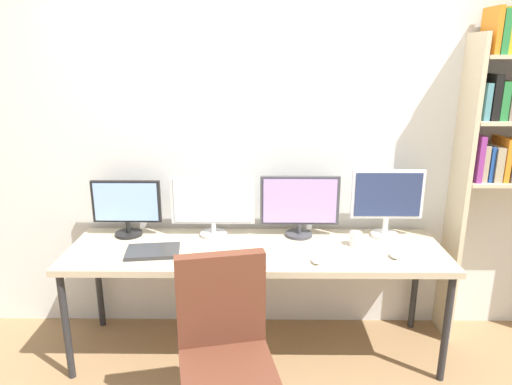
{
  "coord_description": "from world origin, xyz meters",
  "views": [
    {
      "loc": [
        0.03,
        -2.11,
        1.9
      ],
      "look_at": [
        0.0,
        0.65,
        1.09
      ],
      "focal_mm": 32.64,
      "sensor_mm": 36.0,
      "label": 1
    }
  ],
  "objects": [
    {
      "name": "office_chair",
      "position": [
        -0.14,
        -0.19,
        0.4
      ],
      "size": [
        0.52,
        0.53,
        0.99
      ],
      "color": "#2D2D33",
      "rests_on": "ground_plane"
    },
    {
      "name": "monitor_far_right",
      "position": [
        0.86,
        0.81,
        1.0
      ],
      "size": [
        0.47,
        0.18,
        0.46
      ],
      "color": "silver",
      "rests_on": "desk"
    },
    {
      "name": "coffee_mug",
      "position": [
        0.64,
        0.65,
        0.79
      ],
      "size": [
        0.11,
        0.08,
        0.09
      ],
      "color": "white",
      "rests_on": "desk"
    },
    {
      "name": "monitor_center_left",
      "position": [
        -0.29,
        0.81,
        0.96
      ],
      "size": [
        0.55,
        0.18,
        0.41
      ],
      "color": "silver",
      "rests_on": "desk"
    },
    {
      "name": "desk",
      "position": [
        0.0,
        0.6,
        0.69
      ],
      "size": [
        2.36,
        0.68,
        0.74
      ],
      "color": "tan",
      "rests_on": "ground_plane"
    },
    {
      "name": "mouse_right_side",
      "position": [
        0.35,
        0.39,
        0.76
      ],
      "size": [
        0.06,
        0.1,
        0.03
      ],
      "primitive_type": "ellipsoid",
      "color": "silver",
      "rests_on": "desk"
    },
    {
      "name": "monitor_center_right",
      "position": [
        0.29,
        0.81,
        0.96
      ],
      "size": [
        0.52,
        0.18,
        0.41
      ],
      "color": "#38383D",
      "rests_on": "desk"
    },
    {
      "name": "keyboard_main",
      "position": [
        0.0,
        0.37,
        0.75
      ],
      "size": [
        0.38,
        0.13,
        0.02
      ],
      "primitive_type": "cube",
      "color": "silver",
      "rests_on": "desk"
    },
    {
      "name": "laptop_closed",
      "position": [
        -0.63,
        0.51,
        0.75
      ],
      "size": [
        0.35,
        0.26,
        0.02
      ],
      "primitive_type": "cube",
      "rotation": [
        0.0,
        0.0,
        0.13
      ],
      "color": "#2D2D2D",
      "rests_on": "desk"
    },
    {
      "name": "wall_back",
      "position": [
        0.0,
        1.02,
        1.3
      ],
      "size": [
        4.76,
        0.1,
        2.6
      ],
      "color": "silver",
      "rests_on": "ground_plane"
    },
    {
      "name": "mouse_left_side",
      "position": [
        0.83,
        0.46,
        0.76
      ],
      "size": [
        0.06,
        0.1,
        0.03
      ],
      "primitive_type": "ellipsoid",
      "color": "silver",
      "rests_on": "desk"
    },
    {
      "name": "monitor_far_left",
      "position": [
        -0.86,
        0.81,
        0.95
      ],
      "size": [
        0.45,
        0.18,
        0.38
      ],
      "color": "black",
      "rests_on": "desk"
    }
  ]
}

